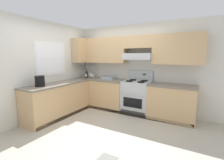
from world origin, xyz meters
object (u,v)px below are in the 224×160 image
(bucket, at_px, (40,81))
(paper_towel_roll, at_px, (92,76))
(bowl, at_px, (108,78))
(stove, at_px, (136,97))
(wine_bottle, at_px, (87,74))

(bucket, bearing_deg, paper_towel_roll, 85.37)
(bucket, relative_size, paper_towel_roll, 1.88)
(bowl, bearing_deg, bucket, -113.67)
(stove, xyz_separation_m, wine_bottle, (-1.71, -0.08, 0.56))
(stove, relative_size, wine_bottle, 3.60)
(stove, relative_size, bucket, 4.76)
(bucket, distance_m, paper_towel_roll, 1.88)
(stove, height_order, wine_bottle, wine_bottle)
(bowl, bearing_deg, stove, -4.90)
(wine_bottle, xyz_separation_m, paper_towel_roll, (0.07, 0.19, -0.06))
(stove, height_order, bucket, stove)
(stove, xyz_separation_m, paper_towel_roll, (-1.64, 0.11, 0.50))
(wine_bottle, bearing_deg, bucket, -92.69)
(stove, xyz_separation_m, bucket, (-1.79, -1.76, 0.56))
(bucket, height_order, paper_towel_roll, bucket)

